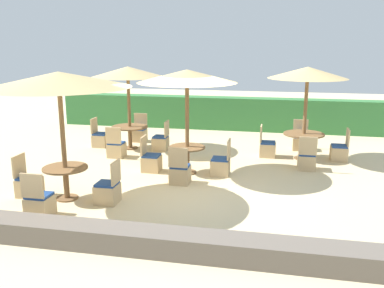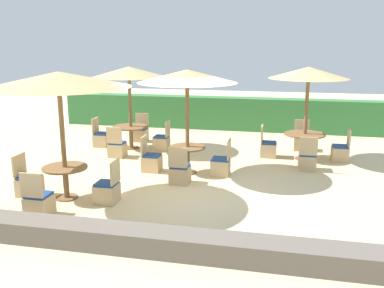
% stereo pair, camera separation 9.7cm
% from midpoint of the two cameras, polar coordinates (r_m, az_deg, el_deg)
% --- Properties ---
extents(ground_plane, '(40.00, 40.00, 0.00)m').
position_cam_midpoint_polar(ground_plane, '(10.08, -0.97, -5.77)').
color(ground_plane, beige).
extents(hedge_row, '(13.00, 0.70, 1.24)m').
position_cam_midpoint_polar(hedge_row, '(16.58, 4.28, 4.11)').
color(hedge_row, '#387A3D').
rests_on(hedge_row, ground_plane).
extents(stone_border, '(10.00, 0.56, 0.37)m').
position_cam_midpoint_polar(stone_border, '(7.17, -6.71, -12.66)').
color(stone_border, '#6B6056').
rests_on(stone_border, ground_plane).
extents(parasol_front_left, '(2.97, 2.97, 2.74)m').
position_cam_midpoint_polar(parasol_front_left, '(9.22, -17.64, 8.13)').
color(parasol_front_left, brown).
rests_on(parasol_front_left, ground_plane).
extents(round_table_front_left, '(0.96, 0.96, 0.71)m').
position_cam_midpoint_polar(round_table_front_left, '(9.61, -16.78, -3.96)').
color(round_table_front_left, brown).
rests_on(round_table_front_left, ground_plane).
extents(patio_chair_front_left_west, '(0.46, 0.46, 0.93)m').
position_cam_midpoint_polar(patio_chair_front_left_west, '(10.14, -21.22, -5.05)').
color(patio_chair_front_left_west, tan).
rests_on(patio_chair_front_left_west, ground_plane).
extents(patio_chair_front_left_east, '(0.46, 0.46, 0.93)m').
position_cam_midpoint_polar(patio_chair_front_left_east, '(9.24, -11.43, -6.17)').
color(patio_chair_front_left_east, tan).
rests_on(patio_chair_front_left_east, ground_plane).
extents(patio_chair_front_left_south, '(0.46, 0.46, 0.93)m').
position_cam_midpoint_polar(patio_chair_front_left_south, '(8.92, -19.99, -7.48)').
color(patio_chair_front_left_south, tan).
rests_on(patio_chair_front_left_south, ground_plane).
extents(parasol_back_right, '(2.22, 2.22, 2.64)m').
position_cam_midpoint_polar(parasol_back_right, '(12.44, 14.95, 9.10)').
color(parasol_back_right, brown).
rests_on(parasol_back_right, ground_plane).
extents(round_table_back_right, '(1.16, 1.16, 0.75)m').
position_cam_midpoint_polar(round_table_back_right, '(12.71, 14.45, 0.75)').
color(round_table_back_right, brown).
rests_on(round_table_back_right, ground_plane).
extents(patio_chair_back_right_east, '(0.46, 0.46, 0.93)m').
position_cam_midpoint_polar(patio_chair_back_right_east, '(12.90, 18.87, -0.96)').
color(patio_chair_back_right_east, tan).
rests_on(patio_chair_back_right_east, ground_plane).
extents(patio_chair_back_right_south, '(0.46, 0.46, 0.93)m').
position_cam_midpoint_polar(patio_chair_back_right_south, '(11.75, 14.81, -2.07)').
color(patio_chair_back_right_south, tan).
rests_on(patio_chair_back_right_south, ground_plane).
extents(patio_chair_back_right_north, '(0.46, 0.46, 0.93)m').
position_cam_midpoint_polar(patio_chair_back_right_north, '(13.85, 14.03, 0.34)').
color(patio_chair_back_right_north, tan).
rests_on(patio_chair_back_right_north, ground_plane).
extents(patio_chair_back_right_west, '(0.46, 0.46, 0.93)m').
position_cam_midpoint_polar(patio_chair_back_right_west, '(12.81, 9.77, -0.51)').
color(patio_chair_back_right_west, tan).
rests_on(patio_chair_back_right_west, ground_plane).
extents(parasol_center, '(2.51, 2.51, 2.66)m').
position_cam_midpoint_polar(parasol_center, '(10.68, -0.94, 8.97)').
color(parasol_center, brown).
rests_on(parasol_center, ground_plane).
extents(round_table_center, '(0.92, 0.92, 0.70)m').
position_cam_midpoint_polar(round_table_center, '(11.01, -0.90, -1.23)').
color(round_table_center, brown).
rests_on(round_table_center, ground_plane).
extents(patio_chair_center_south, '(0.46, 0.46, 0.93)m').
position_cam_midpoint_polar(patio_chair_center_south, '(10.27, -1.89, -3.87)').
color(patio_chair_center_south, tan).
rests_on(patio_chair_center_south, ground_plane).
extents(patio_chair_center_west, '(0.46, 0.46, 0.93)m').
position_cam_midpoint_polar(patio_chair_center_west, '(11.27, -5.75, -2.33)').
color(patio_chair_center_west, tan).
rests_on(patio_chair_center_west, ground_plane).
extents(patio_chair_center_east, '(0.46, 0.46, 0.93)m').
position_cam_midpoint_polar(patio_chair_center_east, '(10.92, 3.64, -2.82)').
color(patio_chair_center_east, tan).
rests_on(patio_chair_center_east, ground_plane).
extents(parasol_back_left, '(2.27, 2.27, 2.58)m').
position_cam_midpoint_polar(parasol_back_left, '(13.42, -8.77, 9.42)').
color(parasol_back_left, brown).
rests_on(parasol_back_left, ground_plane).
extents(round_table_back_left, '(1.14, 1.14, 0.72)m').
position_cam_midpoint_polar(round_table_back_left, '(13.67, -8.49, 1.78)').
color(round_table_back_left, brown).
rests_on(round_table_back_left, ground_plane).
extents(patio_chair_back_left_east, '(0.46, 0.46, 0.93)m').
position_cam_midpoint_polar(patio_chair_back_left_east, '(13.42, -4.36, 0.29)').
color(patio_chair_back_left_east, tan).
rests_on(patio_chair_back_left_east, ground_plane).
extents(patio_chair_back_left_west, '(0.46, 0.46, 0.93)m').
position_cam_midpoint_polar(patio_chair_back_left_west, '(14.14, -12.33, 0.70)').
color(patio_chair_back_left_west, tan).
rests_on(patio_chair_back_left_west, ground_plane).
extents(patio_chair_back_left_north, '(0.46, 0.46, 0.93)m').
position_cam_midpoint_polar(patio_chair_back_left_north, '(14.70, -7.24, 1.39)').
color(patio_chair_back_left_north, tan).
rests_on(patio_chair_back_left_north, ground_plane).
extents(patio_chair_back_left_south, '(0.46, 0.46, 0.93)m').
position_cam_midpoint_polar(patio_chair_back_left_south, '(12.78, -10.27, -0.58)').
color(patio_chair_back_left_south, tan).
rests_on(patio_chair_back_left_south, ground_plane).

